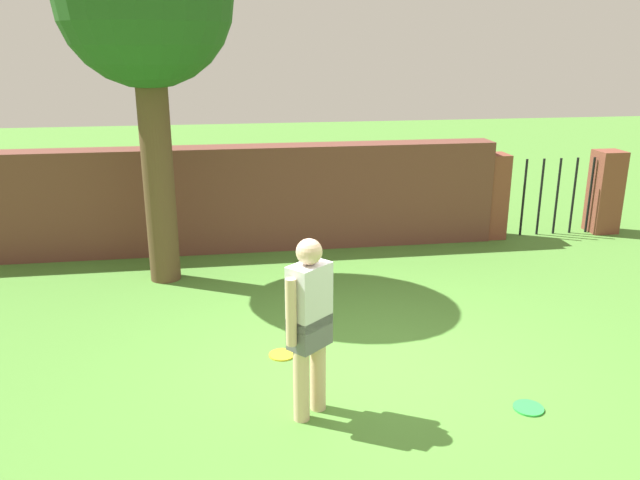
% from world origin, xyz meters
% --- Properties ---
extents(ground_plane, '(40.00, 40.00, 0.00)m').
position_xyz_m(ground_plane, '(0.00, 0.00, 0.00)').
color(ground_plane, '#4C8433').
extents(brick_wall, '(8.66, 0.50, 1.62)m').
position_xyz_m(brick_wall, '(-1.50, 4.06, 0.81)').
color(brick_wall, brown).
rests_on(brick_wall, ground).
extents(tree, '(2.16, 2.16, 4.73)m').
position_xyz_m(tree, '(-2.28, 2.87, 3.54)').
color(tree, brown).
rests_on(tree, ground).
extents(person, '(0.43, 0.40, 1.62)m').
position_xyz_m(person, '(-0.77, -0.74, 0.90)').
color(person, beige).
rests_on(person, ground).
extents(fence_gate, '(2.48, 0.44, 1.40)m').
position_xyz_m(fence_gate, '(3.95, 4.06, 0.70)').
color(fence_gate, brown).
rests_on(fence_gate, ground).
extents(frisbee_green, '(0.27, 0.27, 0.02)m').
position_xyz_m(frisbee_green, '(1.18, -0.97, 0.01)').
color(frisbee_green, green).
rests_on(frisbee_green, ground).
extents(frisbee_yellow, '(0.27, 0.27, 0.02)m').
position_xyz_m(frisbee_yellow, '(-0.91, 0.38, 0.01)').
color(frisbee_yellow, yellow).
rests_on(frisbee_yellow, ground).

